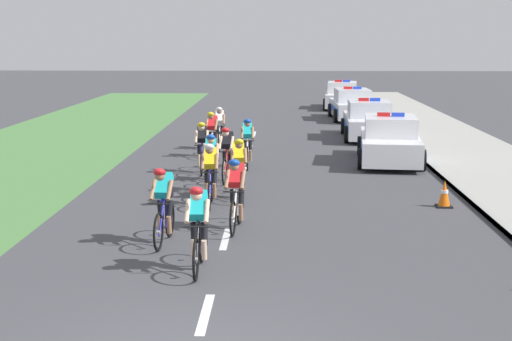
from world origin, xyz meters
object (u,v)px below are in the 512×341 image
cyclist_eighth (202,146)px  police_car_third (352,105)px  cyclist_lead (198,226)px  police_car_second (368,121)px  police_car_furthest (342,96)px  cyclist_seventh (211,162)px  traffic_cone_mid (444,194)px  cyclist_second (164,204)px  cyclist_third (236,193)px  cyclist_tenth (212,134)px  cyclist_fifth (239,167)px  police_car_nearest (390,141)px  cyclist_ninth (247,142)px  cyclist_fourth (210,173)px  cyclist_sixth (227,153)px  cyclist_eleventh (220,127)px

cyclist_eighth → police_car_third: size_ratio=0.39×
cyclist_lead → police_car_third: bearing=78.4°
police_car_second → police_car_furthest: (-0.00, 12.44, 0.00)m
cyclist_seventh → traffic_cone_mid: size_ratio=2.69×
cyclist_second → cyclist_third: size_ratio=1.00×
cyclist_tenth → traffic_cone_mid: cyclist_tenth is taller
cyclist_fifth → traffic_cone_mid: bearing=-8.6°
police_car_nearest → police_car_second: size_ratio=1.02×
cyclist_lead → cyclist_ninth: 10.10m
cyclist_lead → cyclist_eighth: 9.20m
cyclist_tenth → police_car_third: bearing=63.7°
cyclist_fourth → cyclist_ninth: size_ratio=1.00×
cyclist_fourth → cyclist_tenth: bearing=94.8°
cyclist_lead → cyclist_sixth: (-0.08, 7.93, 0.00)m
cyclist_tenth → police_car_second: bearing=40.0°
police_car_second → police_car_furthest: 12.44m
police_car_nearest → police_car_third: size_ratio=1.02×
cyclist_sixth → cyclist_ninth: bearing=77.9°
cyclist_fifth → cyclist_tenth: (-1.23, 6.37, 0.00)m
police_car_third → police_car_second: bearing=-90.0°
cyclist_lead → police_car_furthest: bearing=80.6°
cyclist_fifth → police_car_second: size_ratio=0.39×
cyclist_second → cyclist_eleventh: 12.15m
cyclist_eleventh → cyclist_third: bearing=-83.6°
cyclist_sixth → cyclist_ninth: (0.46, 2.16, 0.00)m
police_car_furthest → cyclist_ninth: bearing=-103.0°
cyclist_lead → cyclist_fourth: same height
cyclist_ninth → cyclist_fifth: bearing=-90.3°
police_car_second → police_car_third: same height
cyclist_fifth → cyclist_ninth: bearing=89.7°
police_car_second → police_car_third: 6.76m
cyclist_fourth → cyclist_ninth: 5.25m
cyclist_sixth → cyclist_fifth: bearing=-78.7°
police_car_third → police_car_furthest: (-0.00, 5.67, 0.00)m
cyclist_third → police_car_second: bearing=72.9°
cyclist_ninth → traffic_cone_mid: bearing=-46.7°
cyclist_sixth → police_car_second: bearing=61.2°
cyclist_lead → cyclist_eighth: (-0.90, 9.16, 0.00)m
traffic_cone_mid → cyclist_eleventh: bearing=124.1°
cyclist_ninth → police_car_nearest: size_ratio=0.38×
cyclist_tenth → cyclist_ninth: bearing=-58.0°
cyclist_ninth → cyclist_eleventh: size_ratio=1.00×
cyclist_third → cyclist_eleventh: bearing=96.4°
cyclist_eighth → cyclist_fourth: bearing=-81.5°
cyclist_tenth → police_car_nearest: size_ratio=0.38×
cyclist_second → cyclist_tenth: bearing=90.1°
cyclist_lead → cyclist_fifth: 5.73m
cyclist_eighth → cyclist_ninth: same height
cyclist_fifth → police_car_second: (4.47, 11.16, -0.11)m
police_car_second → cyclist_eleventh: bearing=-151.3°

